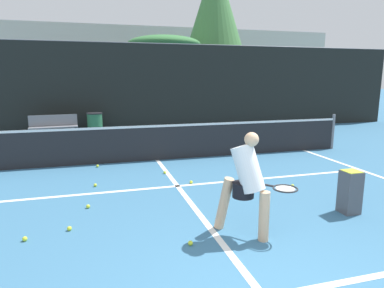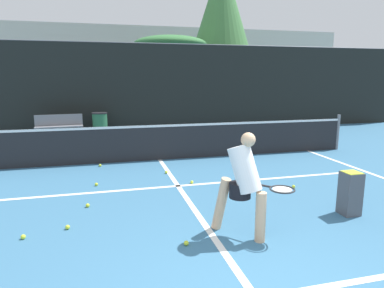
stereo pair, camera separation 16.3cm
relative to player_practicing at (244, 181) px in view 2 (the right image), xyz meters
name	(u,v)px [view 2 (the right image)]	position (x,y,z in m)	size (l,w,h in m)	color
court_service_line	(178,186)	(-0.40, 2.40, -0.79)	(8.25, 0.10, 0.01)	white
court_center_mark	(186,197)	(-0.40, 1.69, -0.79)	(0.10, 6.07, 0.01)	white
net	(159,141)	(-0.40, 4.72, -0.29)	(11.09, 0.09, 1.07)	slate
fence_back	(139,88)	(-0.40, 9.67, 0.95)	(24.00, 0.06, 3.50)	black
player_practicing	(244,181)	(0.00, 0.00, 0.00)	(1.09, 0.88, 1.48)	#DBAD84
tennis_ball_scattered_0	(68,227)	(-2.40, 0.82, -0.76)	(0.07, 0.07, 0.07)	#D1E033
tennis_ball_scattered_1	(294,187)	(1.81, 1.69, -0.76)	(0.07, 0.07, 0.07)	#D1E033
tennis_ball_scattered_2	(186,243)	(-0.83, -0.08, -0.76)	(0.07, 0.07, 0.07)	#D1E033
tennis_ball_scattered_3	(96,184)	(-2.02, 2.82, -0.76)	(0.07, 0.07, 0.07)	#D1E033
tennis_ball_scattered_4	(88,205)	(-2.15, 1.65, -0.76)	(0.07, 0.07, 0.07)	#D1E033
tennis_ball_scattered_5	(166,172)	(-0.47, 3.37, -0.76)	(0.07, 0.07, 0.07)	#D1E033
tennis_ball_scattered_7	(100,165)	(-1.96, 4.39, -0.76)	(0.07, 0.07, 0.07)	#D1E033
tennis_ball_scattered_8	(192,182)	(-0.09, 2.48, -0.76)	(0.07, 0.07, 0.07)	#D1E033
tennis_ball_scattered_9	(23,237)	(-2.96, 0.65, -0.76)	(0.07, 0.07, 0.07)	#D1E033
ball_hopper	(350,192)	(1.98, 0.28, -0.43)	(0.28, 0.28, 0.71)	#4C4C51
courtside_bench	(59,126)	(-3.39, 8.85, -0.33)	(1.65, 0.50, 0.86)	slate
trash_bin	(100,124)	(-1.97, 8.99, -0.35)	(0.57, 0.57, 0.89)	#28603D
parked_car	(107,107)	(-1.64, 14.06, -0.16)	(1.74, 4.56, 1.52)	navy
tree_west	(222,3)	(5.43, 16.65, 5.79)	(3.50, 3.50, 9.32)	brown
tree_mid	(170,45)	(1.86, 14.77, 3.10)	(3.95, 3.95, 4.39)	brown
building_far	(120,67)	(-0.40, 23.52, 2.17)	(36.00, 2.40, 5.93)	beige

